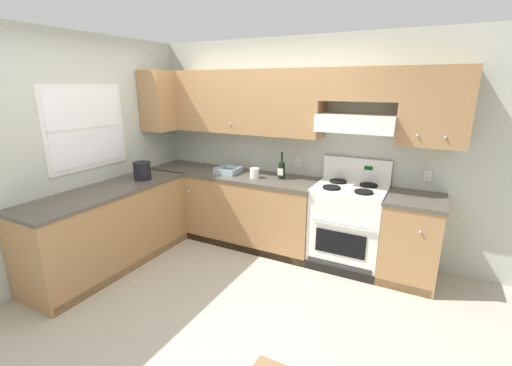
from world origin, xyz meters
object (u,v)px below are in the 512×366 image
object	(u,v)px
stove	(347,225)
paper_towel_roll	(255,173)
bowl	(228,171)
wine_bottle	(282,169)
bucket	(142,170)

from	to	relation	value
stove	paper_towel_roll	bearing A→B (deg)	-176.24
stove	bowl	xyz separation A→B (m)	(-1.56, -0.02, 0.46)
stove	paper_towel_roll	distance (m)	1.25
wine_bottle	paper_towel_roll	xyz separation A→B (m)	(-0.31, -0.11, -0.06)
wine_bottle	bowl	world-z (taller)	wine_bottle
stove	bucket	world-z (taller)	stove
wine_bottle	bowl	xyz separation A→B (m)	(-0.72, -0.05, -0.10)
bowl	stove	bearing A→B (deg)	0.61
stove	wine_bottle	world-z (taller)	wine_bottle
stove	paper_towel_roll	world-z (taller)	stove
wine_bottle	paper_towel_roll	world-z (taller)	wine_bottle
wine_bottle	bucket	distance (m)	1.67
stove	bowl	bearing A→B (deg)	-179.39
bowl	bucket	xyz separation A→B (m)	(-0.74, -0.74, 0.09)
bucket	paper_towel_roll	xyz separation A→B (m)	(1.16, 0.69, -0.05)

